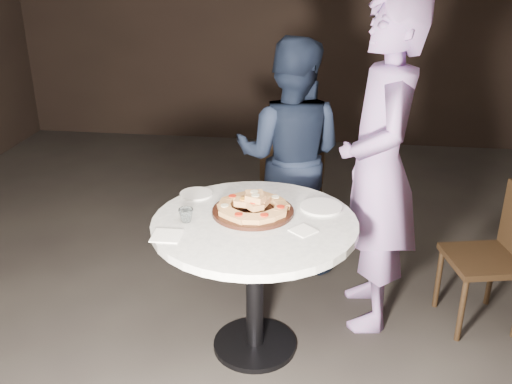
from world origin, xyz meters
TOP-DOWN VIEW (x-y plane):
  - floor at (0.00, 0.00)m, footprint 7.00×7.00m
  - table at (0.03, -0.10)m, footprint 1.25×1.25m
  - serving_board at (0.01, -0.02)m, footprint 0.43×0.43m
  - focaccia_pile at (0.02, -0.02)m, footprint 0.37×0.37m
  - plate_left at (-0.32, 0.17)m, footprint 0.19×0.19m
  - plate_right at (0.35, 0.08)m, footprint 0.25×0.25m
  - water_glass at (-0.29, -0.15)m, footprint 0.10×0.10m
  - napkin_near at (-0.35, -0.32)m, footprint 0.14×0.14m
  - napkin_far at (0.28, -0.18)m, footprint 0.15×0.15m
  - chair_far at (0.13, 1.28)m, footprint 0.45×0.48m
  - chair_right at (1.33, 0.31)m, footprint 0.47×0.45m
  - diner_navy at (0.13, 0.88)m, footprint 0.79×0.65m
  - diner_teal at (0.65, 0.29)m, footprint 0.49×0.70m

SIDE VIEW (x-z plane):
  - floor at x=0.00m, z-range 0.00..0.00m
  - chair_right at x=1.33m, z-range 0.06..0.87m
  - chair_far at x=0.13m, z-range 0.07..1.03m
  - table at x=0.03m, z-range 0.24..1.00m
  - diner_navy at x=0.13m, z-range 0.00..1.51m
  - napkin_far at x=0.28m, z-range 0.76..0.77m
  - napkin_near at x=-0.35m, z-range 0.76..0.77m
  - plate_left at x=-0.32m, z-range 0.76..0.77m
  - plate_right at x=0.35m, z-range 0.76..0.77m
  - serving_board at x=0.01m, z-range 0.76..0.78m
  - water_glass at x=-0.29m, z-range 0.76..0.83m
  - focaccia_pile at x=0.02m, z-range 0.76..0.85m
  - diner_teal at x=0.65m, z-range 0.00..1.82m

